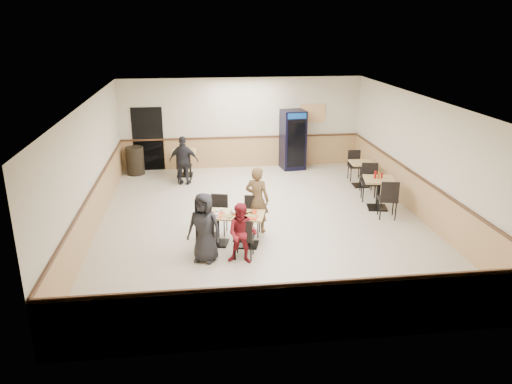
{
  "coord_description": "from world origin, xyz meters",
  "views": [
    {
      "loc": [
        -1.58,
        -11.39,
        4.72
      ],
      "look_at": [
        -0.21,
        -0.5,
        0.96
      ],
      "focal_mm": 35.0,
      "sensor_mm": 36.0,
      "label": 1
    }
  ],
  "objects": [
    {
      "name": "main_table",
      "position": [
        -0.83,
        -1.26,
        0.49
      ],
      "size": [
        1.5,
        1.0,
        0.73
      ],
      "rotation": [
        0.0,
        0.0,
        -0.25
      ],
      "color": "black",
      "rests_on": "ground"
    },
    {
      "name": "condiment_caddy",
      "position": [
        3.13,
        0.58,
        0.91
      ],
      "size": [
        0.23,
        0.06,
        0.2
      ],
      "color": "#9E0B0C",
      "rests_on": "side_table_near"
    },
    {
      "name": "side_table_far",
      "position": [
        3.35,
        2.43,
        0.5
      ],
      "size": [
        0.73,
        0.73,
        0.75
      ],
      "rotation": [
        0.0,
        0.0,
        -0.04
      ],
      "color": "black",
      "rests_on": "ground"
    },
    {
      "name": "main_chairs",
      "position": [
        -0.87,
        -1.25,
        0.46
      ],
      "size": [
        1.57,
        1.86,
        0.93
      ],
      "rotation": [
        0.0,
        0.0,
        -0.25
      ],
      "color": "black",
      "rests_on": "ground"
    },
    {
      "name": "side_table_far_chair_south",
      "position": [
        3.35,
        1.84,
        0.47
      ],
      "size": [
        0.46,
        0.46,
        0.94
      ],
      "primitive_type": null,
      "rotation": [
        0.0,
        0.0,
        3.1
      ],
      "color": "black",
      "rests_on": "ground"
    },
    {
      "name": "side_table_near_chair_south",
      "position": [
        3.17,
        -0.13,
        0.52
      ],
      "size": [
        0.57,
        0.57,
        1.04
      ],
      "primitive_type": null,
      "rotation": [
        0.0,
        0.0,
        2.93
      ],
      "color": "black",
      "rests_on": "ground"
    },
    {
      "name": "ground",
      "position": [
        0.0,
        0.0,
        0.0
      ],
      "size": [
        10.0,
        10.0,
        0.0
      ],
      "primitive_type": "plane",
      "color": "beige",
      "rests_on": "ground"
    },
    {
      "name": "room_shell",
      "position": [
        1.78,
        2.55,
        0.58
      ],
      "size": [
        10.0,
        10.0,
        10.0
      ],
      "color": "silver",
      "rests_on": "ground"
    },
    {
      "name": "side_table_near_chair_north",
      "position": [
        3.17,
        1.19,
        0.52
      ],
      "size": [
        0.57,
        0.57,
        1.04
      ],
      "primitive_type": null,
      "rotation": [
        0.0,
        0.0,
        -0.21
      ],
      "color": "black",
      "rests_on": "ground"
    },
    {
      "name": "trash_bin",
      "position": [
        -3.52,
        4.55,
        0.45
      ],
      "size": [
        0.57,
        0.57,
        0.9
      ],
      "primitive_type": "cylinder",
      "color": "black",
      "rests_on": "ground"
    },
    {
      "name": "back_table",
      "position": [
        -1.93,
        4.2,
        0.55
      ],
      "size": [
        0.81,
        0.81,
        0.82
      ],
      "rotation": [
        0.0,
        0.0,
        -0.06
      ],
      "color": "black",
      "rests_on": "ground"
    },
    {
      "name": "pepsi_cooler",
      "position": [
        1.67,
        4.59,
        0.98
      ],
      "size": [
        0.83,
        0.83,
        1.97
      ],
      "rotation": [
        0.0,
        0.0,
        0.12
      ],
      "color": "black",
      "rests_on": "ground"
    },
    {
      "name": "diner_woman_left",
      "position": [
        -1.46,
        -1.96,
        0.74
      ],
      "size": [
        0.85,
        0.73,
        1.47
      ],
      "primitive_type": "imported",
      "rotation": [
        0.0,
        0.0,
        -0.44
      ],
      "color": "black",
      "rests_on": "ground"
    },
    {
      "name": "side_table_near",
      "position": [
        3.17,
        0.53,
        0.55
      ],
      "size": [
        0.91,
        0.91,
        0.82
      ],
      "rotation": [
        0.0,
        0.0,
        -0.21
      ],
      "color": "black",
      "rests_on": "ground"
    },
    {
      "name": "back_table_chair_lone",
      "position": [
        -1.93,
        3.54,
        0.52
      ],
      "size": [
        0.51,
        0.51,
        1.04
      ],
      "primitive_type": null,
      "rotation": [
        0.0,
        0.0,
        3.08
      ],
      "color": "black",
      "rests_on": "ground"
    },
    {
      "name": "diner_man_opposite",
      "position": [
        -0.19,
        -0.56,
        0.79
      ],
      "size": [
        0.68,
        0.6,
        1.58
      ],
      "primitive_type": "imported",
      "rotation": [
        0.0,
        0.0,
        2.66
      ],
      "color": "brown",
      "rests_on": "ground"
    },
    {
      "name": "diner_woman_right",
      "position": [
        -0.7,
        -2.15,
        0.64
      ],
      "size": [
        0.73,
        0.64,
        1.29
      ],
      "primitive_type": "imported",
      "rotation": [
        0.0,
        0.0,
        -0.27
      ],
      "color": "maroon",
      "rests_on": "ground"
    },
    {
      "name": "lone_diner",
      "position": [
        -1.93,
        3.27,
        0.75
      ],
      "size": [
        0.93,
        0.52,
        1.49
      ],
      "primitive_type": "imported",
      "rotation": [
        0.0,
        0.0,
        2.95
      ],
      "color": "black",
      "rests_on": "ground"
    },
    {
      "name": "tabletop_clutter",
      "position": [
        -0.82,
        -1.3,
        0.76
      ],
      "size": [
        1.23,
        0.71,
        0.12
      ],
      "rotation": [
        0.0,
        0.0,
        -0.25
      ],
      "color": "red",
      "rests_on": "main_table"
    },
    {
      "name": "side_table_far_chair_north",
      "position": [
        3.35,
        3.03,
        0.47
      ],
      "size": [
        0.46,
        0.46,
        0.94
      ],
      "primitive_type": null,
      "rotation": [
        0.0,
        0.0,
        -0.04
      ],
      "color": "black",
      "rests_on": "ground"
    }
  ]
}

